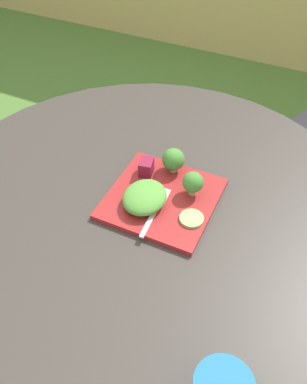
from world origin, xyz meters
The scene contains 9 objects.
ground_plane centered at (0.00, 0.00, 0.00)m, with size 12.00×12.00×0.00m, color #4C7533.
patio_table centered at (0.00, 0.00, 0.50)m, with size 1.08×1.08×0.71m.
salad_plate centered at (0.03, 0.04, 0.71)m, with size 0.24×0.24×0.01m, color maroon.
fork centered at (0.03, 0.00, 0.72)m, with size 0.03×0.15×0.00m.
lettuce_mound centered at (0.00, 0.00, 0.74)m, with size 0.10×0.11×0.04m, color #519338.
broccoli_floret_0 centered at (0.09, 0.07, 0.76)m, with size 0.05×0.05×0.06m.
broccoli_floret_1 centered at (0.01, 0.13, 0.75)m, with size 0.05×0.05×0.06m.
cucumber_slice_0 centered at (0.11, 0.00, 0.72)m, with size 0.05×0.05×0.01m, color #8EB766.
beet_chunk_0 centered at (-0.04, 0.09, 0.74)m, with size 0.04×0.03×0.04m, color maroon.
Camera 1 is at (0.29, -0.58, 1.41)m, focal length 39.17 mm.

